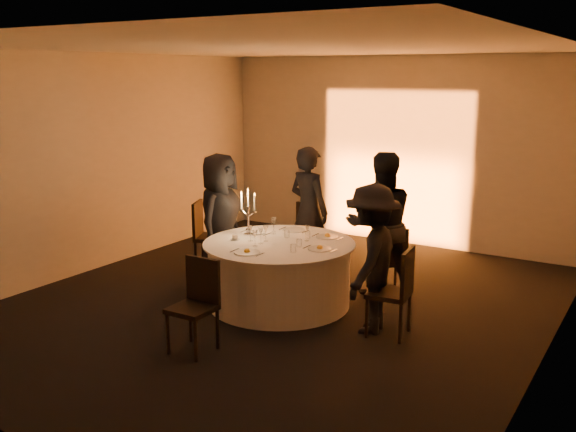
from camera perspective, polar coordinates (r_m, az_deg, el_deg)
The scene contains 35 objects.
floor at distance 7.80m, azimuth -0.78°, elevation -7.83°, with size 7.00×7.00×0.00m, color black.
ceiling at distance 7.31m, azimuth -0.85°, elevation 14.78°, with size 7.00×7.00×0.00m, color white.
wall_back at distance 10.50m, azimuth 9.52°, elevation 5.75°, with size 7.00×7.00×0.00m, color #B6B1A9.
wall_front at distance 4.89m, azimuth -23.36°, elevation -2.90°, with size 7.00×7.00×0.00m, color #B6B1A9.
wall_left at distance 9.35m, azimuth -16.59°, elevation 4.57°, with size 7.00×7.00×0.00m, color #B6B1A9.
wall_right at distance 6.36m, azimuth 22.68°, elevation 0.54°, with size 7.00×7.00×0.00m, color #B6B1A9.
uplighter_fixture at distance 10.50m, azimuth 8.61°, elevation -2.29°, with size 0.25×0.12×0.10m, color black.
banquet_table at distance 7.67m, azimuth -0.79°, elevation -5.13°, with size 1.80×1.80×0.77m.
chair_left at distance 9.03m, azimuth -7.31°, elevation -1.40°, with size 0.56×0.56×0.98m.
chair_back_left at distance 9.03m, azimuth 2.24°, elevation -1.39°, with size 0.50×0.50×0.96m.
chair_back_right at distance 8.06m, azimuth 9.07°, elevation -3.67°, with size 0.54×0.54×0.87m.
chair_right at distance 6.81m, azimuth 9.63°, elevation -6.27°, with size 0.46×0.46×0.96m.
chair_front at distance 6.49m, azimuth -8.11°, elevation -7.36°, with size 0.41×0.41×0.93m.
guest_left at distance 8.29m, azimuth -6.07°, elevation -0.40°, with size 0.85×0.55×1.73m, color black.
guest_back_left at distance 8.75m, azimuth 1.86°, elevation 0.46°, with size 0.64×0.42×1.76m, color black.
guest_back_right at distance 7.99m, azimuth 8.23°, elevation -0.73°, with size 0.87×0.68×1.79m, color black.
guest_right at distance 6.84m, azimuth 7.44°, elevation -3.80°, with size 1.04×0.60×1.60m, color black.
plate_left at distance 8.00m, azimuth -2.90°, elevation -1.48°, with size 0.36×0.25×0.01m.
plate_back_left at distance 8.12m, azimuth 0.53°, elevation -1.25°, with size 0.36×0.29×0.01m.
plate_back_right at distance 7.80m, azimuth 3.53°, elevation -1.78°, with size 0.35×0.28×0.08m.
plate_right at distance 7.26m, azimuth 2.85°, elevation -2.86°, with size 0.36×0.28×0.08m.
plate_front at distance 7.13m, azimuth -3.66°, elevation -3.18°, with size 0.36×0.29×0.08m.
coffee_cup at distance 7.70m, azimuth -4.72°, elevation -1.90°, with size 0.11×0.11×0.07m.
candelabra at distance 7.86m, azimuth -3.55°, elevation -0.25°, with size 0.25×0.12×0.59m.
wine_glass_a at distance 7.36m, azimuth -2.95°, elevation -1.68°, with size 0.07×0.07×0.19m.
wine_glass_b at distance 8.00m, azimuth -1.26°, elevation -0.50°, with size 0.07×0.07×0.19m.
wine_glass_c at distance 7.59m, azimuth -3.37°, elevation -1.25°, with size 0.07×0.07×0.19m.
wine_glass_d at distance 7.47m, azimuth -2.43°, elevation -1.46°, with size 0.07×0.07×0.19m.
wine_glass_e at distance 7.58m, azimuth -2.00°, elevation -1.26°, with size 0.07×0.07×0.19m.
wine_glass_f at distance 7.91m, azimuth -1.30°, elevation -0.66°, with size 0.07×0.07×0.19m.
wine_glass_g at distance 7.59m, azimuth 1.69°, elevation -1.23°, with size 0.07×0.07×0.19m.
tumbler_a at distance 7.36m, azimuth 0.99°, elevation -2.41°, with size 0.07×0.07×0.09m, color silver.
tumbler_b at distance 7.14m, azimuth 0.47°, elevation -2.89°, with size 0.07×0.07×0.09m, color silver.
tumbler_c at distance 7.77m, azimuth -0.10°, elevation -1.60°, with size 0.07×0.07×0.09m, color silver.
tumbler_d at distance 7.73m, azimuth 1.76°, elevation -1.68°, with size 0.07×0.07×0.09m, color silver.
Camera 1 is at (3.92, -6.17, 2.72)m, focal length 40.00 mm.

